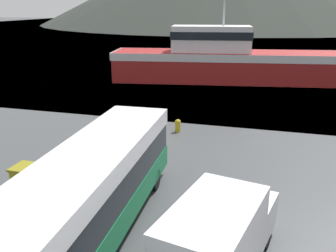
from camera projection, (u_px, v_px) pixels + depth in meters
water_surface at (263, 26)px, 134.72m from camera, size 240.00×240.00×0.00m
tour_bus at (88, 193)px, 12.08m from camera, size 3.00×11.82×3.11m
delivery_van at (219, 236)px, 10.62m from camera, size 3.12×5.72×2.51m
fishing_boat at (231, 60)px, 38.15m from camera, size 25.20×8.99×12.39m
storage_bin at (30, 178)px, 15.98m from camera, size 1.39×1.08×1.04m
small_boat at (300, 77)px, 38.14m from camera, size 6.44×5.46×1.00m
mooring_bollard at (178, 125)px, 23.31m from camera, size 0.39×0.39×0.78m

